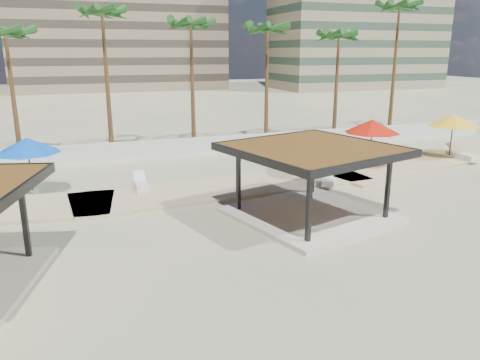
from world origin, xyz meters
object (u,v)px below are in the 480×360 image
(umbrella_c, at_px, (372,126))
(lounger_d, at_px, (462,155))
(pavilion_central, at_px, (312,175))
(lounger_b, at_px, (327,179))
(lounger_c, at_px, (291,168))
(lounger_a, at_px, (141,185))

(umbrella_c, relative_size, lounger_d, 1.42)
(pavilion_central, height_order, lounger_b, pavilion_central)
(lounger_d, bearing_deg, pavilion_central, 111.74)
(lounger_c, bearing_deg, lounger_a, 99.94)
(pavilion_central, height_order, umbrella_c, pavilion_central)
(lounger_c, xyz_separation_m, lounger_d, (12.21, -0.70, 0.00))
(umbrella_c, relative_size, lounger_c, 1.40)
(lounger_a, xyz_separation_m, lounger_c, (8.87, 0.45, 0.04))
(umbrella_c, relative_size, lounger_a, 1.75)
(lounger_a, height_order, lounger_c, lounger_c)
(umbrella_c, height_order, lounger_b, umbrella_c)
(pavilion_central, xyz_separation_m, lounger_d, (14.62, 6.23, -1.51))
(umbrella_c, bearing_deg, lounger_b, -153.36)
(lounger_c, height_order, lounger_d, lounger_d)
(umbrella_c, height_order, lounger_c, umbrella_c)
(lounger_a, distance_m, lounger_c, 8.88)
(pavilion_central, relative_size, lounger_d, 3.28)
(umbrella_c, bearing_deg, lounger_d, 0.16)
(pavilion_central, height_order, lounger_c, pavilion_central)
(lounger_a, xyz_separation_m, lounger_d, (21.07, -0.25, 0.04))
(lounger_c, distance_m, lounger_d, 12.23)
(pavilion_central, relative_size, lounger_c, 3.22)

